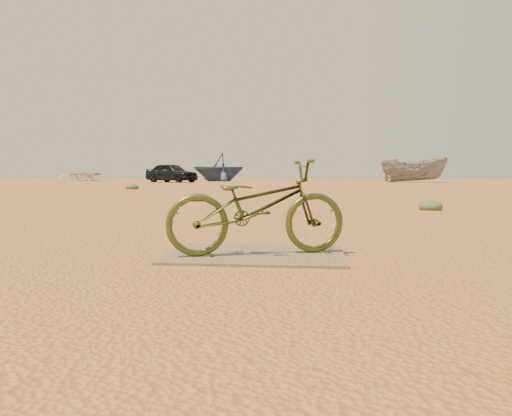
# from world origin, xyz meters

# --- Properties ---
(ground) EXTENTS (120.00, 120.00, 0.00)m
(ground) POSITION_xyz_m (0.00, 0.00, 0.00)
(ground) COLOR #C3774D
(ground) RESTS_ON ground
(plywood_board) EXTENTS (1.55, 1.11, 0.02)m
(plywood_board) POSITION_xyz_m (0.14, 0.18, 0.01)
(plywood_board) COLOR brown
(plywood_board) RESTS_ON ground
(bicycle) EXTENTS (1.67, 1.01, 0.83)m
(bicycle) POSITION_xyz_m (0.15, 0.13, 0.44)
(bicycle) COLOR #43501B
(bicycle) RESTS_ON plywood_board
(car) EXTENTS (4.83, 3.68, 1.53)m
(car) POSITION_xyz_m (-10.35, 34.74, 0.77)
(car) COLOR black
(car) RESTS_ON ground
(boat_near_left) EXTENTS (6.90, 7.18, 1.21)m
(boat_near_left) POSITION_xyz_m (-20.46, 40.97, 0.61)
(boat_near_left) COLOR silver
(boat_near_left) RESTS_ON ground
(boat_far_left) EXTENTS (6.43, 6.29, 2.57)m
(boat_far_left) POSITION_xyz_m (-7.53, 40.40, 1.29)
(boat_far_left) COLOR #334A74
(boat_far_left) RESTS_ON ground
(boat_mid_right) EXTENTS (5.28, 2.37, 1.98)m
(boat_mid_right) POSITION_xyz_m (8.85, 36.56, 0.99)
(boat_mid_right) COLOR gray
(boat_mid_right) RESTS_ON ground
(kale_a) EXTENTS (0.52, 0.52, 0.29)m
(kale_a) POSITION_xyz_m (-2.28, 8.62, 0.00)
(kale_a) COLOR #58734E
(kale_a) RESTS_ON ground
(kale_b) EXTENTS (0.46, 0.46, 0.26)m
(kale_b) POSITION_xyz_m (3.01, 6.03, 0.00)
(kale_b) COLOR #58734E
(kale_b) RESTS_ON ground
(kale_c) EXTENTS (0.60, 0.60, 0.33)m
(kale_c) POSITION_xyz_m (-7.49, 17.99, 0.00)
(kale_c) COLOR #58734E
(kale_c) RESTS_ON ground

